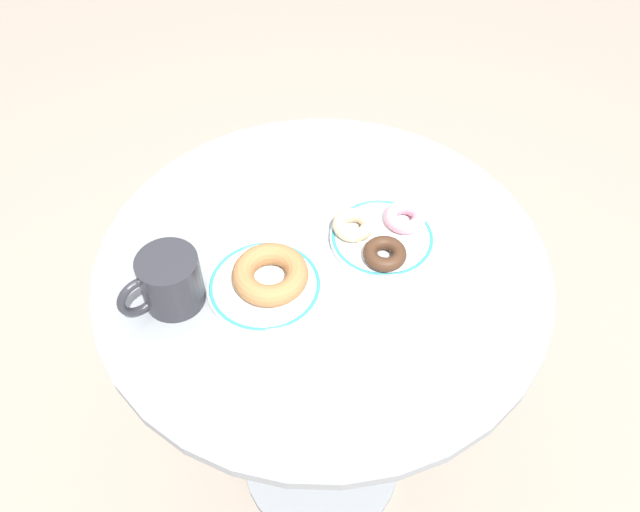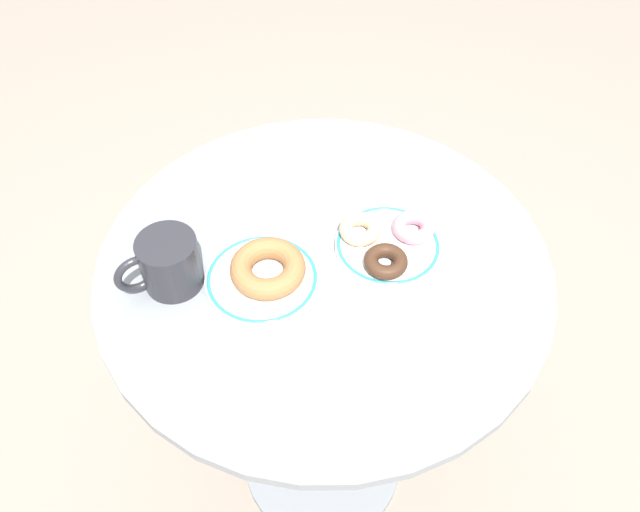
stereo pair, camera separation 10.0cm
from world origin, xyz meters
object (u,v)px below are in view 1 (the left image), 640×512
at_px(plate_left, 265,286).
at_px(donut_cinnamon, 270,274).
at_px(cafe_table, 322,345).
at_px(plate_right, 382,238).
at_px(donut_pink_frosted, 405,217).
at_px(donut_glazed, 354,225).
at_px(donut_chocolate, 385,254).
at_px(coffee_mug, 169,282).
at_px(paper_napkin, 364,354).

relative_size(plate_left, donut_cinnamon, 1.51).
distance_m(cafe_table, plate_right, 0.27).
distance_m(donut_pink_frosted, donut_glazed, 0.09).
xyz_separation_m(plate_right, donut_pink_frosted, (0.05, 0.00, 0.02)).
bearing_deg(plate_left, donut_chocolate, -22.40).
bearing_deg(plate_right, plate_left, 170.43).
relative_size(donut_glazed, coffee_mug, 0.52).
bearing_deg(cafe_table, coffee_mug, 161.33).
xyz_separation_m(plate_left, plate_right, (0.20, -0.03, -0.00)).
bearing_deg(donut_chocolate, donut_cinnamon, 157.01).
xyz_separation_m(cafe_table, paper_napkin, (-0.06, -0.17, 0.25)).
height_order(plate_left, donut_pink_frosted, donut_pink_frosted).
height_order(donut_cinnamon, donut_pink_frosted, donut_cinnamon).
bearing_deg(donut_chocolate, plate_right, 52.36).
relative_size(plate_left, coffee_mug, 1.33).
bearing_deg(plate_left, donut_glazed, 1.18).
relative_size(donut_cinnamon, donut_glazed, 1.70).
bearing_deg(cafe_table, paper_napkin, -109.06).
height_order(cafe_table, coffee_mug, coffee_mug).
distance_m(plate_right, paper_napkin, 0.22).
bearing_deg(coffee_mug, plate_right, -17.07).
height_order(donut_cinnamon, donut_glazed, donut_cinnamon).
relative_size(cafe_table, donut_glazed, 11.48).
distance_m(donut_cinnamon, donut_glazed, 0.17).
relative_size(donut_pink_frosted, coffee_mug, 0.52).
bearing_deg(cafe_table, donut_pink_frosted, -9.09).
distance_m(plate_right, donut_cinnamon, 0.20).
distance_m(donut_chocolate, paper_napkin, 0.17).
relative_size(plate_left, donut_glazed, 2.56).
bearing_deg(plate_right, donut_cinnamon, 170.56).
bearing_deg(coffee_mug, plate_left, -28.48).
xyz_separation_m(plate_left, coffee_mug, (-0.12, 0.07, 0.04)).
height_order(plate_right, paper_napkin, plate_right).
bearing_deg(donut_pink_frosted, plate_right, -179.35).
xyz_separation_m(donut_cinnamon, paper_napkin, (0.03, -0.18, -0.03)).
bearing_deg(coffee_mug, cafe_table, -18.67).
distance_m(plate_left, donut_pink_frosted, 0.25).
bearing_deg(plate_left, donut_cinnamon, -12.03).
xyz_separation_m(plate_right, donut_glazed, (-0.03, 0.04, 0.02)).
xyz_separation_m(donut_pink_frosted, donut_glazed, (-0.08, 0.04, 0.00)).
bearing_deg(plate_right, cafe_table, 166.50).
bearing_deg(coffee_mug, donut_glazed, -11.76).
bearing_deg(paper_napkin, plate_right, 42.26).
relative_size(donut_chocolate, paper_napkin, 0.54).
bearing_deg(donut_pink_frosted, paper_napkin, -144.85).
relative_size(cafe_table, donut_pink_frosted, 11.48).
height_order(donut_chocolate, coffee_mug, coffee_mug).
height_order(donut_pink_frosted, donut_chocolate, same).
bearing_deg(plate_left, paper_napkin, -76.62).
bearing_deg(plate_left, donut_pink_frosted, -7.66).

